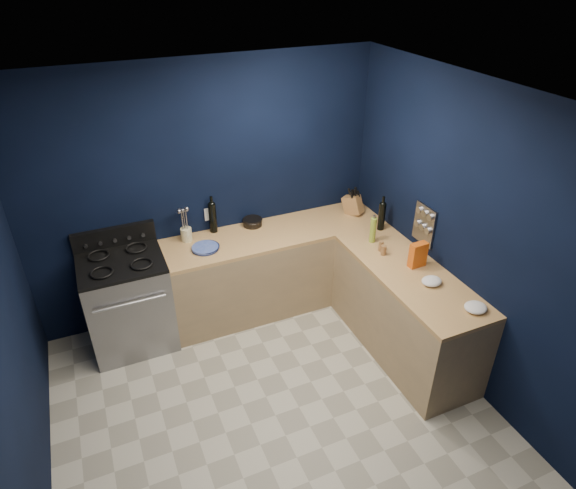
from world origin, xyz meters
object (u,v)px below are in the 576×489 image
plate_stack (205,248)px  crouton_bag (418,255)px  utensil_crock (186,234)px  gas_range (129,304)px  knife_block (353,205)px

plate_stack → crouton_bag: size_ratio=1.08×
utensil_crock → crouton_bag: 2.21m
plate_stack → crouton_bag: bearing=-31.7°
crouton_bag → gas_range: bearing=153.2°
knife_block → utensil_crock: bearing=144.6°
gas_range → crouton_bag: bearing=-23.6°
gas_range → knife_block: (2.45, 0.05, 0.54)m
knife_block → crouton_bag: bearing=-119.7°
gas_range → knife_block: 2.51m
utensil_crock → knife_block: (1.79, -0.15, 0.03)m
plate_stack → gas_range: bearing=177.4°
crouton_bag → knife_block: bearing=87.9°
gas_range → crouton_bag: 2.75m
utensil_crock → crouton_bag: (1.81, -1.28, 0.05)m
plate_stack → utensil_crock: size_ratio=1.86×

